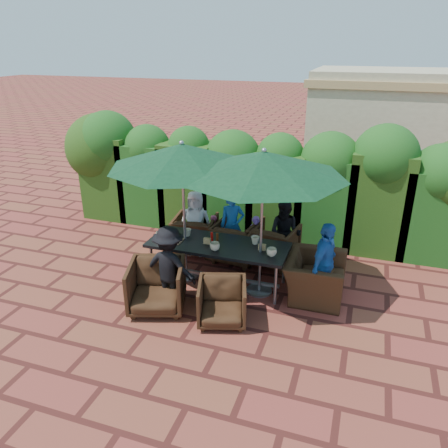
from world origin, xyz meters
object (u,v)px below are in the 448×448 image
(dining_table, at_px, (218,248))
(umbrella_right, at_px, (264,164))
(chair_near_left, at_px, (156,284))
(chair_far_right, at_px, (273,242))
(umbrella_left, at_px, (182,156))
(chair_end_right, at_px, (315,271))
(chair_near_right, at_px, (222,300))
(chair_far_left, at_px, (195,232))
(chair_far_mid, at_px, (236,240))

(dining_table, bearing_deg, umbrella_right, -4.69)
(chair_near_left, bearing_deg, chair_far_right, 38.50)
(umbrella_left, relative_size, chair_near_left, 2.85)
(umbrella_right, distance_m, chair_end_right, 1.97)
(umbrella_left, relative_size, umbrella_right, 0.95)
(chair_end_right, bearing_deg, dining_table, 92.93)
(chair_near_right, xyz_separation_m, chair_end_right, (1.21, 1.17, 0.10))
(umbrella_left, xyz_separation_m, umbrella_right, (1.37, -0.08, 0.00))
(chair_far_left, distance_m, chair_near_left, 2.09)
(umbrella_left, xyz_separation_m, chair_near_left, (-0.03, -1.07, -1.78))
(dining_table, distance_m, chair_far_right, 1.30)
(chair_far_mid, bearing_deg, chair_near_right, 107.31)
(umbrella_left, height_order, chair_far_mid, umbrella_left)
(chair_far_left, bearing_deg, umbrella_left, 95.84)
(umbrella_left, distance_m, chair_near_right, 2.38)
(chair_far_mid, bearing_deg, chair_far_right, -164.81)
(chair_near_left, xyz_separation_m, chair_end_right, (2.29, 1.17, 0.03))
(chair_end_right, bearing_deg, chair_near_right, 133.35)
(dining_table, distance_m, umbrella_left, 1.65)
(umbrella_right, distance_m, chair_far_left, 2.64)
(umbrella_right, xyz_separation_m, chair_far_mid, (-0.72, 0.99, -1.80))
(chair_far_right, xyz_separation_m, chair_end_right, (0.90, -0.93, 0.04))
(dining_table, height_order, umbrella_left, umbrella_left)
(chair_near_left, height_order, chair_near_right, chair_near_left)
(umbrella_left, relative_size, chair_near_right, 3.38)
(chair_far_mid, relative_size, chair_near_right, 1.15)
(umbrella_right, xyz_separation_m, chair_near_left, (-1.40, -1.00, -1.78))
(chair_far_mid, xyz_separation_m, chair_near_right, (0.40, -1.99, -0.05))
(dining_table, relative_size, chair_end_right, 2.24)
(umbrella_left, distance_m, umbrella_right, 1.37)
(dining_table, distance_m, chair_far_left, 1.35)
(umbrella_left, distance_m, chair_far_right, 2.47)
(chair_far_left, height_order, chair_near_right, chair_far_left)
(dining_table, height_order, chair_near_right, dining_table)
(umbrella_right, height_order, chair_far_mid, umbrella_right)
(dining_table, bearing_deg, chair_near_right, -67.60)
(chair_end_right, bearing_deg, umbrella_left, 91.57)
(chair_far_mid, relative_size, chair_far_right, 0.99)
(chair_far_left, xyz_separation_m, chair_near_left, (0.20, -2.08, 0.02))
(umbrella_right, bearing_deg, chair_near_right, -107.66)
(chair_far_right, height_order, chair_near_left, chair_near_left)
(dining_table, relative_size, chair_near_left, 2.76)
(chair_near_right, bearing_deg, chair_far_right, 64.70)
(dining_table, relative_size, chair_far_right, 2.82)
(chair_far_right, xyz_separation_m, chair_near_right, (-0.30, -2.10, -0.06))
(umbrella_left, relative_size, chair_far_left, 2.97)
(umbrella_left, bearing_deg, chair_far_right, 37.15)
(chair_far_mid, distance_m, chair_near_right, 2.03)
(umbrella_right, xyz_separation_m, chair_far_right, (-0.02, 1.10, -1.79))
(umbrella_left, relative_size, chair_far_right, 2.91)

